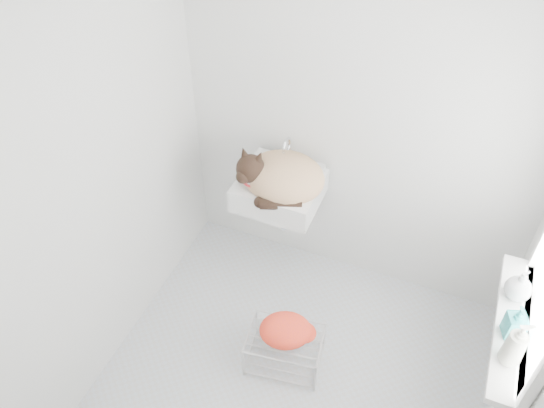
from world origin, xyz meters
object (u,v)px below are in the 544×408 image
at_px(bottle_a, 507,360).
at_px(sink, 279,181).
at_px(bottle_b, 510,333).
at_px(cat, 280,178).
at_px(bottle_c, 514,296).
at_px(wire_rack, 284,347).

bearing_deg(bottle_a, sink, 151.64).
distance_m(bottle_a, bottle_b, 0.15).
height_order(cat, bottle_c, cat).
bearing_deg(bottle_c, bottle_b, -90.00).
relative_size(cat, wire_rack, 1.22).
bearing_deg(cat, bottle_a, -32.98).
bearing_deg(wire_rack, bottle_a, -5.21).
relative_size(sink, cat, 0.95).
distance_m(bottle_b, bottle_c, 0.23).
bearing_deg(bottle_c, bottle_a, -90.00).
xyz_separation_m(sink, bottle_a, (1.40, -0.76, 0.00)).
xyz_separation_m(bottle_b, bottle_c, (0.00, 0.23, 0.00)).
distance_m(sink, bottle_a, 1.59).
distance_m(wire_rack, bottle_c, 1.33).
xyz_separation_m(sink, wire_rack, (0.30, -0.66, -0.70)).
height_order(bottle_b, bottle_c, bottle_b).
height_order(cat, bottle_b, cat).
xyz_separation_m(wire_rack, bottle_c, (1.10, 0.28, 0.70)).
relative_size(wire_rack, bottle_c, 2.56).
bearing_deg(bottle_c, wire_rack, -165.52).
height_order(cat, wire_rack, cat).
relative_size(sink, bottle_c, 2.97).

